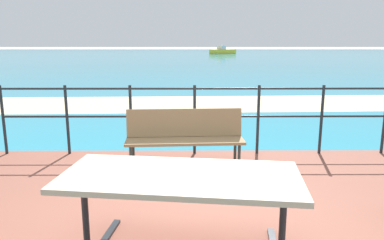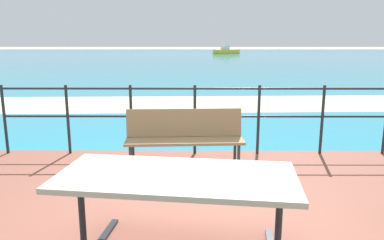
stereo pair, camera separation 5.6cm
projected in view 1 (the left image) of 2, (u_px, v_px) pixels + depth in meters
name	position (u px, v px, depth m)	size (l,w,h in m)	color
ground_plane	(198.00, 238.00, 3.40)	(240.00, 240.00, 0.00)	beige
patio_paving	(198.00, 235.00, 3.40)	(6.40, 5.20, 0.06)	brown
sea_water	(190.00, 57.00, 42.52)	(90.00, 90.00, 0.01)	teal
beach_strip	(192.00, 104.00, 10.74)	(54.00, 2.90, 0.01)	beige
picnic_table	(181.00, 199.00, 2.67)	(1.87, 1.63, 0.79)	tan
park_bench	(185.00, 134.00, 4.96)	(1.59, 0.50, 0.83)	#8C704C
railing_fence	(195.00, 112.00, 5.65)	(5.94, 0.04, 1.08)	#1E2328
boat_mid	(223.00, 51.00, 54.19)	(4.23, 3.99, 1.24)	yellow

